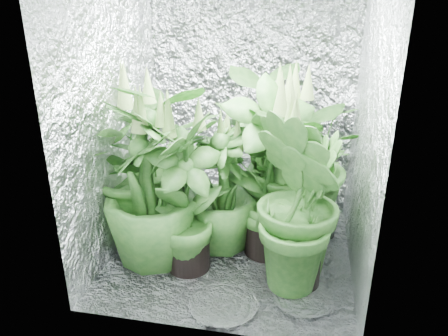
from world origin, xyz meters
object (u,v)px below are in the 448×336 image
plant_d (149,186)px  circulation_fan (323,219)px  plant_f (186,194)px  plant_e (290,159)px  plant_a (147,159)px  plant_h (222,189)px  plant_c (267,170)px  plant_b (269,173)px  plant_g (301,204)px

plant_d → circulation_fan: 1.31m
plant_f → circulation_fan: plant_f is taller
plant_e → circulation_fan: (0.26, 0.04, -0.47)m
plant_a → plant_e: (0.98, 0.20, -0.00)m
plant_e → plant_f: 0.81m
plant_d → plant_h: plant_d is taller
plant_c → plant_d: bearing=-134.1°
plant_e → plant_h: 0.53m
circulation_fan → plant_a: bearing=172.1°
plant_h → plant_d: bearing=-148.6°
plant_b → plant_e: (0.12, 0.25, 0.01)m
plant_g → plant_h: plant_g is taller
plant_f → circulation_fan: 1.11m
plant_c → plant_d: 0.97m
plant_b → plant_d: bearing=-160.5°
plant_d → plant_h: size_ratio=1.19×
plant_d → plant_c: bearing=45.9°
plant_c → plant_h: plant_h is taller
plant_a → plant_h: bearing=-5.5°
plant_e → plant_g: plant_e is taller
plant_d → plant_f: size_ratio=1.03×
plant_e → plant_g: (0.09, -0.60, -0.04)m
plant_a → plant_h: plant_a is taller
plant_c → plant_d: size_ratio=0.81×
plant_b → plant_g: 0.41m
plant_b → plant_f: plant_b is taller
plant_a → plant_g: plant_a is taller
plant_d → circulation_fan: (1.11, 0.55, -0.41)m
plant_f → plant_h: plant_f is taller
plant_a → plant_e: plant_a is taller
plant_f → plant_c: bearing=59.4°
plant_g → plant_e: bearing=98.9°
circulation_fan → plant_f: bearing=-165.5°
plant_a → plant_b: (0.85, -0.05, -0.01)m
plant_g → circulation_fan: bearing=75.2°
plant_g → plant_a: bearing=159.6°
plant_d → plant_f: plant_d is taller
plant_b → plant_d: 0.77m
plant_b → plant_f: 0.56m
plant_b → circulation_fan: (0.39, 0.29, -0.46)m
plant_d → plant_b: bearing=19.5°
plant_f → circulation_fan: bearing=33.5°
plant_b → circulation_fan: plant_b is taller
plant_f → plant_g: bearing=-5.5°
plant_e → circulation_fan: bearing=9.5°
plant_e → circulation_fan: size_ratio=3.89×
plant_h → plant_c: bearing=59.8°
plant_f → plant_e: bearing=41.3°
plant_h → circulation_fan: 0.82m
plant_c → plant_h: 0.51m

